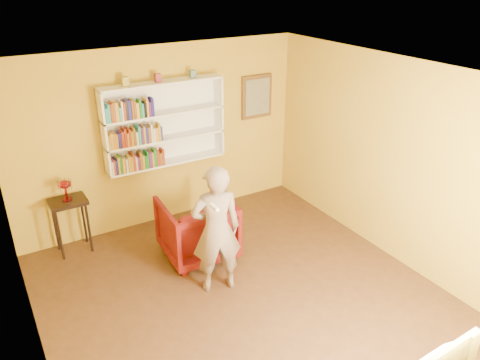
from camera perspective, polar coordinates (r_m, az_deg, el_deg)
name	(u,v)px	position (r m, az deg, el deg)	size (l,w,h in m)	color
room_shell	(250,231)	(5.20, 1.20, -6.28)	(5.30, 5.80, 2.88)	#412815
bookshelf	(163,123)	(6.94, -9.36, 6.87)	(1.80, 0.29, 1.23)	white
books_row_lower	(138,161)	(6.86, -12.37, 2.25)	(0.78, 0.19, 0.26)	beige
books_row_middle	(136,136)	(6.73, -12.59, 5.26)	(0.77, 0.19, 0.27)	#AB8322
books_row_upper	(128,110)	(6.59, -13.51, 8.29)	(0.68, 0.19, 0.27)	teal
ornament_left	(125,81)	(6.55, -13.84, 11.59)	(0.09, 0.09, 0.12)	#A2932E
ornament_centre	(158,78)	(6.69, -9.99, 12.16)	(0.08, 0.08, 0.11)	maroon
ornament_right	(192,74)	(6.89, -5.82, 12.75)	(0.08, 0.08, 0.11)	slate
framed_painting	(257,97)	(7.66, 2.07, 10.11)	(0.55, 0.05, 0.70)	#573718
console_table	(69,209)	(6.80, -20.13, -3.34)	(0.49, 0.37, 0.80)	black
ruby_lustre	(65,186)	(6.65, -20.57, -0.71)	(0.18, 0.17, 0.29)	maroon
armchair	(197,228)	(6.43, -5.26, -5.87)	(0.91, 0.94, 0.85)	#4B0508
person	(216,230)	(5.59, -2.91, -6.10)	(0.60, 0.40, 1.66)	#796458
game_remote	(214,207)	(4.95, -3.15, -3.34)	(0.04, 0.15, 0.04)	white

